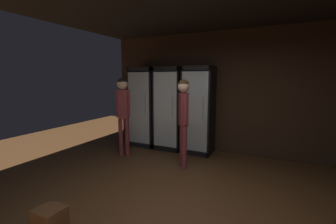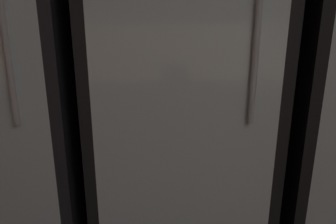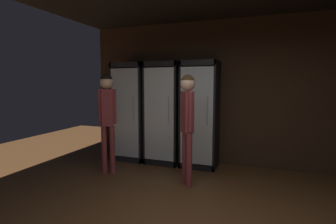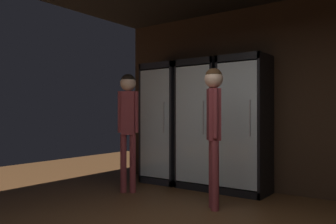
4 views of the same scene
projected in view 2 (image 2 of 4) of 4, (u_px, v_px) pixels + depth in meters
The scene contains 1 object.
cooler_left at pixel (181, 61), 1.51m from camera, with size 0.68×0.58×2.01m.
Camera 2 is at (-1.43, 1.26, 1.32)m, focal length 42.30 mm.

